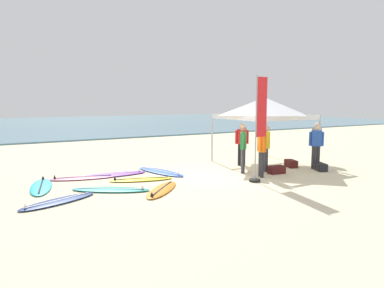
# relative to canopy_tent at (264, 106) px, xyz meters

# --- Properties ---
(ground_plane) EXTENTS (80.00, 80.00, 0.00)m
(ground_plane) POSITION_rel_canopy_tent_xyz_m (-3.00, -1.01, -2.39)
(ground_plane) COLOR beige
(sea) EXTENTS (80.00, 36.00, 0.10)m
(sea) POSITION_rel_canopy_tent_xyz_m (-3.00, 30.20, -2.34)
(sea) COLOR #568499
(sea) RESTS_ON ground
(canopy_tent) EXTENTS (3.21, 3.21, 2.75)m
(canopy_tent) POSITION_rel_canopy_tent_xyz_m (0.00, 0.00, 0.00)
(canopy_tent) COLOR #B7B7BC
(canopy_tent) RESTS_ON ground
(surfboard_yellow) EXTENTS (2.14, 1.11, 0.19)m
(surfboard_yellow) POSITION_rel_canopy_tent_xyz_m (-5.58, -0.40, -2.35)
(surfboard_yellow) COLOR yellow
(surfboard_yellow) RESTS_ON ground
(surfboard_orange) EXTENTS (1.83, 1.89, 0.19)m
(surfboard_orange) POSITION_rel_canopy_tent_xyz_m (-5.54, -1.94, -2.35)
(surfboard_orange) COLOR orange
(surfboard_orange) RESTS_ON ground
(surfboard_navy) EXTENTS (2.15, 1.32, 0.19)m
(surfboard_navy) POSITION_rel_canopy_tent_xyz_m (-8.35, -1.69, -2.35)
(surfboard_navy) COLOR navy
(surfboard_navy) RESTS_ON ground
(surfboard_pink) EXTENTS (2.25, 1.07, 0.19)m
(surfboard_pink) POSITION_rel_canopy_tent_xyz_m (-7.19, 0.79, -2.35)
(surfboard_pink) COLOR pink
(surfboard_pink) RESTS_ON ground
(surfboard_teal) EXTENTS (2.26, 1.75, 0.19)m
(surfboard_teal) POSITION_rel_canopy_tent_xyz_m (-6.83, -1.21, -2.35)
(surfboard_teal) COLOR #19847F
(surfboard_teal) RESTS_ON ground
(surfboard_cyan) EXTENTS (0.97, 2.28, 0.19)m
(surfboard_cyan) POSITION_rel_canopy_tent_xyz_m (-8.55, 0.18, -2.35)
(surfboard_cyan) COLOR #23B2CC
(surfboard_cyan) RESTS_ON ground
(surfboard_purple) EXTENTS (2.56, 0.81, 0.19)m
(surfboard_purple) POSITION_rel_canopy_tent_xyz_m (-6.24, 0.79, -2.35)
(surfboard_purple) COLOR purple
(surfboard_purple) RESTS_ON ground
(surfboard_blue) EXTENTS (1.24, 2.41, 0.19)m
(surfboard_blue) POSITION_rel_canopy_tent_xyz_m (-4.50, 0.42, -2.35)
(surfboard_blue) COLOR blue
(surfboard_blue) RESTS_ON ground
(person_orange) EXTENTS (0.35, 0.51, 1.71)m
(person_orange) POSITION_rel_canopy_tent_xyz_m (-1.80, -1.96, -1.40)
(person_orange) COLOR #2D2D33
(person_orange) RESTS_ON ground
(person_blue) EXTENTS (0.44, 0.40, 1.71)m
(person_blue) POSITION_rel_canopy_tent_xyz_m (0.99, -1.88, -1.40)
(person_blue) COLOR #2D2D33
(person_blue) RESTS_ON ground
(person_yellow) EXTENTS (0.39, 0.46, 1.71)m
(person_yellow) POSITION_rel_canopy_tent_xyz_m (-1.03, -1.33, -1.40)
(person_yellow) COLOR #383842
(person_yellow) RESTS_ON ground
(person_red) EXTENTS (0.50, 0.36, 1.71)m
(person_red) POSITION_rel_canopy_tent_xyz_m (-1.07, 0.07, -1.40)
(person_red) COLOR black
(person_red) RESTS_ON ground
(person_green) EXTENTS (0.40, 0.44, 1.71)m
(person_green) POSITION_rel_canopy_tent_xyz_m (-1.92, -1.10, -1.40)
(person_green) COLOR #383842
(person_green) RESTS_ON ground
(person_grey) EXTENTS (0.55, 0.23, 1.71)m
(person_grey) POSITION_rel_canopy_tent_xyz_m (1.96, -1.06, -1.40)
(person_grey) COLOR #2D2D33
(person_grey) RESTS_ON ground
(banner_flag) EXTENTS (0.60, 0.36, 3.40)m
(banner_flag) POSITION_rel_canopy_tent_xyz_m (-2.34, -2.40, -0.81)
(banner_flag) COLOR #99999E
(banner_flag) RESTS_ON ground
(gear_bag_near_tent) EXTENTS (0.51, 0.67, 0.28)m
(gear_bag_near_tent) POSITION_rel_canopy_tent_xyz_m (0.43, -1.16, -2.25)
(gear_bag_near_tent) COLOR #4C1919
(gear_bag_near_tent) RESTS_ON ground
(gear_bag_by_pole) EXTENTS (0.53, 0.68, 0.28)m
(gear_bag_by_pole) POSITION_rel_canopy_tent_xyz_m (0.87, -2.21, -2.25)
(gear_bag_by_pole) COLOR #232328
(gear_bag_by_pole) RESTS_ON ground
(gear_bag_on_sand) EXTENTS (0.63, 0.38, 0.28)m
(gear_bag_on_sand) POSITION_rel_canopy_tent_xyz_m (-0.94, -1.80, -2.25)
(gear_bag_on_sand) COLOR #4C1919
(gear_bag_on_sand) RESTS_ON ground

